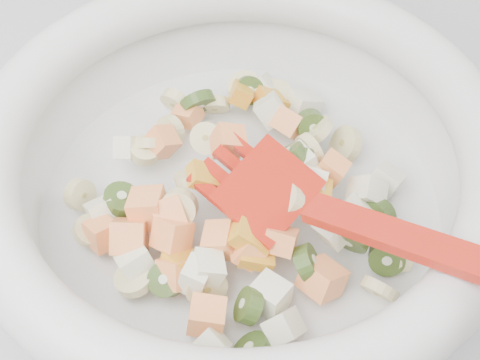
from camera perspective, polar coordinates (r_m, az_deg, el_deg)
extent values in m
cylinder|color=silver|center=(0.53, 0.00, -2.56)|extent=(0.30, 0.30, 0.02)
torus|color=silver|center=(0.48, 0.00, 2.32)|extent=(0.37, 0.37, 0.04)
cylinder|color=beige|center=(0.59, 2.75, 6.58)|extent=(0.04, 0.04, 0.02)
cylinder|color=beige|center=(0.54, 6.08, 3.86)|extent=(0.03, 0.03, 0.03)
cylinder|color=beige|center=(0.57, -5.06, 6.12)|extent=(0.03, 0.03, 0.03)
cylinder|color=beige|center=(0.53, -7.38, 2.28)|extent=(0.03, 0.03, 0.01)
cylinder|color=beige|center=(0.58, 0.36, 7.20)|extent=(0.04, 0.04, 0.02)
cylinder|color=beige|center=(0.50, -3.64, 0.28)|extent=(0.04, 0.03, 0.02)
cylinder|color=beige|center=(0.50, 1.98, 1.61)|extent=(0.03, 0.03, 0.03)
cylinder|color=beige|center=(0.51, 5.84, 0.22)|extent=(0.02, 0.03, 0.03)
cylinder|color=beige|center=(0.54, -6.92, 2.96)|extent=(0.04, 0.03, 0.03)
cylinder|color=beige|center=(0.47, -2.68, -8.22)|extent=(0.03, 0.02, 0.03)
cylinder|color=beige|center=(0.48, 10.76, -8.31)|extent=(0.03, 0.03, 0.03)
cylinder|color=beige|center=(0.55, 8.22, 2.77)|extent=(0.03, 0.04, 0.04)
cylinder|color=beige|center=(0.53, -12.30, -1.11)|extent=(0.03, 0.03, 0.03)
cylinder|color=beige|center=(0.53, -2.59, 3.28)|extent=(0.03, 0.02, 0.03)
cylinder|color=beige|center=(0.48, -8.21, -7.57)|extent=(0.04, 0.04, 0.02)
cylinder|color=beige|center=(0.50, 12.38, -5.74)|extent=(0.01, 0.03, 0.03)
cylinder|color=beige|center=(0.48, 3.71, -1.68)|extent=(0.02, 0.03, 0.02)
cylinder|color=beige|center=(0.48, -4.74, -2.12)|extent=(0.03, 0.03, 0.03)
cylinder|color=beige|center=(0.51, -11.61, -3.84)|extent=(0.03, 0.03, 0.02)
cylinder|color=beige|center=(0.55, -5.43, 3.87)|extent=(0.02, 0.03, 0.03)
cylinder|color=beige|center=(0.57, -2.02, 5.86)|extent=(0.03, 0.02, 0.03)
cylinder|color=beige|center=(0.53, 5.41, 2.30)|extent=(0.02, 0.03, 0.03)
cube|color=#FF8350|center=(0.48, 6.40, -7.62)|extent=(0.04, 0.04, 0.03)
cube|color=#FF8350|center=(0.47, -4.98, -7.16)|extent=(0.03, 0.03, 0.03)
cube|color=#FF8350|center=(0.46, -2.61, -10.52)|extent=(0.03, 0.02, 0.03)
cube|color=#FF8350|center=(0.55, 3.86, 4.40)|extent=(0.03, 0.03, 0.03)
cube|color=#FF8350|center=(0.48, -5.27, -4.23)|extent=(0.03, 0.03, 0.03)
cube|color=#FF8350|center=(0.51, 7.04, 0.77)|extent=(0.03, 0.03, 0.03)
cube|color=#FF8350|center=(0.48, -1.41, -4.68)|extent=(0.03, 0.02, 0.03)
cube|color=#FF8350|center=(0.51, -0.91, 2.99)|extent=(0.03, 0.02, 0.03)
cube|color=#FF8350|center=(0.50, -10.67, -4.13)|extent=(0.03, 0.03, 0.03)
cube|color=#FF8350|center=(0.49, -7.15, -2.24)|extent=(0.03, 0.03, 0.03)
cube|color=#FF8350|center=(0.53, -6.09, 2.95)|extent=(0.03, 0.02, 0.03)
cube|color=#FF8350|center=(0.47, 3.20, -4.69)|extent=(0.03, 0.03, 0.02)
cube|color=#FF8350|center=(0.56, -4.05, 5.12)|extent=(0.03, 0.02, 0.02)
cube|color=#FF8350|center=(0.47, 0.61, -5.49)|extent=(0.02, 0.02, 0.03)
cube|color=#FF8350|center=(0.49, -5.46, -2.64)|extent=(0.03, 0.03, 0.03)
cube|color=#FF8350|center=(0.49, -8.57, -4.35)|extent=(0.03, 0.03, 0.03)
cylinder|color=#56832B|center=(0.58, 0.70, 6.98)|extent=(0.02, 0.02, 0.02)
cylinder|color=#56832B|center=(0.47, -5.72, -7.70)|extent=(0.03, 0.03, 0.03)
cylinder|color=#56832B|center=(0.56, -3.27, 6.02)|extent=(0.03, 0.03, 0.03)
cylinder|color=#56832B|center=(0.51, 4.44, 1.53)|extent=(0.04, 0.02, 0.04)
cylinder|color=#56832B|center=(0.55, 5.53, 4.25)|extent=(0.02, 0.02, 0.03)
cylinder|color=#56832B|center=(0.47, 5.24, -6.38)|extent=(0.02, 0.03, 0.03)
cylinder|color=#56832B|center=(0.51, 10.49, -2.86)|extent=(0.03, 0.04, 0.04)
cylinder|color=#56832B|center=(0.50, 11.33, -5.90)|extent=(0.03, 0.03, 0.03)
cylinder|color=#56832B|center=(0.46, 0.99, -13.17)|extent=(0.03, 0.03, 0.03)
cylinder|color=#56832B|center=(0.49, 8.57, -4.40)|extent=(0.04, 0.03, 0.04)
cylinder|color=#56832B|center=(0.50, 3.93, 1.77)|extent=(0.03, 0.03, 0.03)
cylinder|color=#56832B|center=(0.46, 0.67, -9.75)|extent=(0.02, 0.03, 0.03)
cylinder|color=#56832B|center=(0.51, -9.22, -1.55)|extent=(0.03, 0.03, 0.02)
cube|color=white|center=(0.47, 2.36, -8.92)|extent=(0.03, 0.03, 0.02)
cube|color=white|center=(0.54, -8.65, 2.47)|extent=(0.02, 0.03, 0.03)
cube|color=white|center=(0.51, 4.70, 1.25)|extent=(0.03, 0.03, 0.03)
cube|color=white|center=(0.56, 2.42, 5.40)|extent=(0.03, 0.03, 0.03)
cube|color=white|center=(0.51, 9.13, -2.48)|extent=(0.03, 0.02, 0.03)
cube|color=white|center=(0.48, -8.12, -6.38)|extent=(0.03, 0.03, 0.03)
cube|color=white|center=(0.45, -2.31, -12.76)|extent=(0.03, 0.03, 0.03)
cube|color=white|center=(0.52, 9.83, -0.93)|extent=(0.03, 0.03, 0.03)
cube|color=white|center=(0.58, 4.92, 5.82)|extent=(0.03, 0.03, 0.03)
cube|color=white|center=(0.46, 3.43, -11.33)|extent=(0.03, 0.02, 0.03)
cube|color=white|center=(0.47, -2.57, -6.86)|extent=(0.02, 0.02, 0.02)
cube|color=white|center=(0.51, -10.69, -2.59)|extent=(0.03, 0.03, 0.02)
cube|color=white|center=(0.49, 7.21, -3.91)|extent=(0.03, 0.03, 0.03)
cube|color=white|center=(0.47, -3.50, -7.46)|extent=(0.03, 0.02, 0.03)
cube|color=white|center=(0.50, 5.38, -0.29)|extent=(0.03, 0.03, 0.03)
cube|color=white|center=(0.59, 1.74, 6.99)|extent=(0.03, 0.03, 0.03)
cube|color=white|center=(0.53, 11.28, 0.01)|extent=(0.03, 0.03, 0.03)
cube|color=gold|center=(0.49, 6.02, -0.81)|extent=(0.02, 0.02, 0.02)
cube|color=gold|center=(0.47, 0.74, -4.55)|extent=(0.03, 0.02, 0.03)
cube|color=gold|center=(0.57, 0.05, 6.67)|extent=(0.02, 0.03, 0.03)
cube|color=gold|center=(0.47, 1.27, -5.84)|extent=(0.03, 0.02, 0.02)
cube|color=gold|center=(0.58, 2.41, 6.11)|extent=(0.03, 0.02, 0.03)
cube|color=gold|center=(0.49, -2.81, 0.27)|extent=(0.02, 0.02, 0.02)
cube|color=gold|center=(0.48, -4.44, -6.49)|extent=(0.03, 0.03, 0.03)
cube|color=#B51E0F|center=(0.48, 2.18, -0.84)|extent=(0.08, 0.08, 0.03)
cube|color=#B51E0F|center=(0.50, 0.26, 2.40)|extent=(0.02, 0.02, 0.01)
cube|color=#B51E0F|center=(0.49, -0.70, 1.42)|extent=(0.02, 0.02, 0.01)
cube|color=#B51E0F|center=(0.49, -1.69, 0.41)|extent=(0.02, 0.02, 0.01)
cube|color=#B51E0F|center=(0.48, -2.71, -0.62)|extent=(0.02, 0.02, 0.01)
cube|color=#B51E0F|center=(0.42, 15.96, -5.60)|extent=(0.14, 0.14, 0.06)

